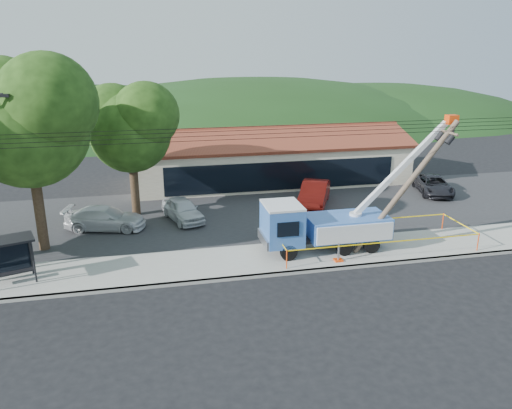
{
  "coord_description": "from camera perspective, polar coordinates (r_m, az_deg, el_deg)",
  "views": [
    {
      "loc": [
        -5.91,
        -19.89,
        11.06
      ],
      "look_at": [
        -0.48,
        5.0,
        2.86
      ],
      "focal_mm": 35.0,
      "sensor_mm": 36.0,
      "label": 1
    }
  ],
  "objects": [
    {
      "name": "tree_west_near",
      "position": [
        28.76,
        -24.77,
        9.17
      ],
      "size": [
        7.56,
        6.72,
        10.8
      ],
      "color": "#332316",
      "rests_on": "ground"
    },
    {
      "name": "car_dark",
      "position": [
        40.9,
        19.5,
        1.1
      ],
      "size": [
        3.41,
        5.26,
        1.35
      ],
      "primitive_type": "imported",
      "rotation": [
        0.0,
        0.0,
        -0.26
      ],
      "color": "black",
      "rests_on": "ground"
    },
    {
      "name": "car_white",
      "position": [
        32.48,
        -16.72,
        -2.86
      ],
      "size": [
        5.21,
        3.02,
        1.42
      ],
      "primitive_type": "imported",
      "rotation": [
        0.0,
        0.0,
        1.35
      ],
      "color": "silver",
      "rests_on": "ground"
    },
    {
      "name": "strip_mall",
      "position": [
        42.09,
        1.62,
        5.23
      ],
      "size": [
        22.5,
        8.53,
        4.67
      ],
      "color": "beige",
      "rests_on": "ground"
    },
    {
      "name": "ground",
      "position": [
        23.51,
        3.8,
        -10.27
      ],
      "size": [
        120.0,
        120.0,
        0.0
      ],
      "primitive_type": "plane",
      "color": "black",
      "rests_on": "ground"
    },
    {
      "name": "hill_west",
      "position": [
        76.24,
        -19.24,
        8.51
      ],
      "size": [
        78.4,
        56.0,
        28.0
      ],
      "primitive_type": "ellipsoid",
      "color": "#1A3814",
      "rests_on": "ground"
    },
    {
      "name": "hill_east",
      "position": [
        83.79,
        13.39,
        9.77
      ],
      "size": [
        72.8,
        52.0,
        26.0
      ],
      "primitive_type": "ellipsoid",
      "color": "#1A3814",
      "rests_on": "ground"
    },
    {
      "name": "hill_center",
      "position": [
        77.35,
        -0.32,
        9.61
      ],
      "size": [
        89.6,
        64.0,
        32.0
      ],
      "primitive_type": "ellipsoid",
      "color": "#1A3814",
      "rests_on": "ground"
    },
    {
      "name": "parking_lot",
      "position": [
        34.25,
        -1.71,
        -0.93
      ],
      "size": [
        60.0,
        12.0,
        0.1
      ],
      "primitive_type": "cube",
      "color": "#28282B",
      "rests_on": "ground"
    },
    {
      "name": "utility_truck",
      "position": [
        27.65,
        7.57,
        -2.26
      ],
      "size": [
        10.75,
        3.78,
        7.29
      ],
      "color": "black",
      "rests_on": "ground"
    },
    {
      "name": "curb",
      "position": [
        25.28,
        2.49,
        -7.94
      ],
      "size": [
        60.0,
        0.25,
        0.15
      ],
      "primitive_type": "cube",
      "color": "gray",
      "rests_on": "ground"
    },
    {
      "name": "tree_lot",
      "position": [
        33.26,
        -14.23,
        8.91
      ],
      "size": [
        6.3,
        5.6,
        8.94
      ],
      "color": "#332316",
      "rests_on": "ground"
    },
    {
      "name": "sidewalk",
      "position": [
        26.95,
        1.46,
        -6.23
      ],
      "size": [
        60.0,
        4.0,
        0.15
      ],
      "primitive_type": "cube",
      "color": "gray",
      "rests_on": "ground"
    },
    {
      "name": "bus_shelter",
      "position": [
        26.49,
        -26.5,
        -4.67
      ],
      "size": [
        2.65,
        2.08,
        2.24
      ],
      "rotation": [
        0.0,
        0.0,
        0.32
      ],
      "color": "black",
      "rests_on": "ground"
    },
    {
      "name": "car_silver",
      "position": [
        33.02,
        -8.31,
        -1.93
      ],
      "size": [
        2.88,
        4.55,
        1.44
      ],
      "primitive_type": "imported",
      "rotation": [
        0.0,
        0.0,
        0.3
      ],
      "color": "silver",
      "rests_on": "ground"
    },
    {
      "name": "leaning_pole",
      "position": [
        28.2,
        17.24,
        2.62
      ],
      "size": [
        5.64,
        1.71,
        7.22
      ],
      "color": "#4E4132",
      "rests_on": "ground"
    },
    {
      "name": "caution_tape",
      "position": [
        28.75,
        13.19,
        -3.33
      ],
      "size": [
        11.03,
        3.52,
        1.02
      ],
      "color": "#EF420D",
      "rests_on": "ground"
    },
    {
      "name": "car_red",
      "position": [
        35.93,
        6.62,
        -0.22
      ],
      "size": [
        3.82,
        5.38,
        1.68
      ],
      "primitive_type": "imported",
      "rotation": [
        0.0,
        0.0,
        -0.45
      ],
      "color": "maroon",
      "rests_on": "ground"
    }
  ]
}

